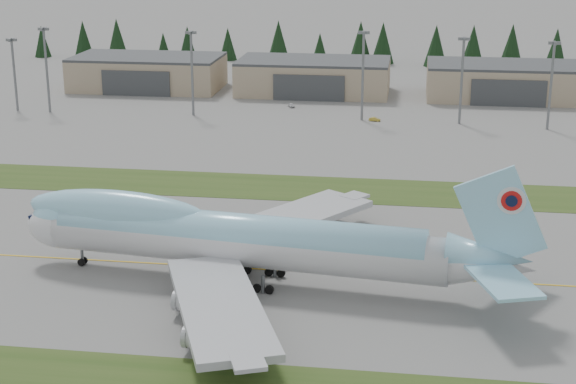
% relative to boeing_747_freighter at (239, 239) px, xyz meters
% --- Properties ---
extents(ground, '(7000.00, 7000.00, 0.00)m').
position_rel_boeing_747_freighter_xyz_m(ground, '(8.58, 5.37, -7.11)').
color(ground, slate).
rests_on(ground, ground).
extents(grass_strip_far, '(400.00, 18.00, 0.08)m').
position_rel_boeing_747_freighter_xyz_m(grass_strip_far, '(8.58, 50.37, -7.11)').
color(grass_strip_far, '#314C1B').
rests_on(grass_strip_far, ground).
extents(taxiway_line_main, '(400.00, 0.40, 0.02)m').
position_rel_boeing_747_freighter_xyz_m(taxiway_line_main, '(8.58, 5.37, -7.11)').
color(taxiway_line_main, gold).
rests_on(taxiway_line_main, ground).
extents(boeing_747_freighter, '(82.11, 70.22, 21.56)m').
position_rel_boeing_747_freighter_xyz_m(boeing_747_freighter, '(0.00, 0.00, 0.00)').
color(boeing_747_freighter, silver).
rests_on(boeing_747_freighter, ground).
extents(hangar_left, '(48.00, 26.60, 10.80)m').
position_rel_boeing_747_freighter_xyz_m(hangar_left, '(-61.42, 155.27, -1.72)').
color(hangar_left, tan).
rests_on(hangar_left, ground).
extents(hangar_center, '(48.00, 26.60, 10.80)m').
position_rel_boeing_747_freighter_xyz_m(hangar_center, '(-6.42, 155.27, -1.72)').
color(hangar_center, tan).
rests_on(hangar_center, ground).
extents(hangar_right, '(48.00, 26.60, 10.80)m').
position_rel_boeing_747_freighter_xyz_m(hangar_right, '(53.58, 155.27, -1.72)').
color(hangar_right, tan).
rests_on(hangar_right, ground).
extents(floodlight_masts, '(153.62, 7.51, 24.63)m').
position_rel_boeing_747_freighter_xyz_m(floodlight_masts, '(-15.03, 115.85, 9.20)').
color(floodlight_masts, slate).
rests_on(floodlight_masts, ground).
extents(service_vehicle_a, '(2.63, 3.75, 1.18)m').
position_rel_boeing_747_freighter_xyz_m(service_vehicle_a, '(-10.40, 131.90, -7.11)').
color(service_vehicle_a, '#BEBEC0').
rests_on(service_vehicle_a, ground).
extents(service_vehicle_b, '(3.31, 1.65, 1.04)m').
position_rel_boeing_747_freighter_xyz_m(service_vehicle_b, '(15.11, 116.45, -7.11)').
color(service_vehicle_b, '#B0972C').
rests_on(service_vehicle_b, ground).
extents(conifer_belt, '(270.68, 15.52, 16.82)m').
position_rel_boeing_747_freighter_xyz_m(conifer_belt, '(11.96, 217.24, 0.40)').
color(conifer_belt, black).
rests_on(conifer_belt, ground).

